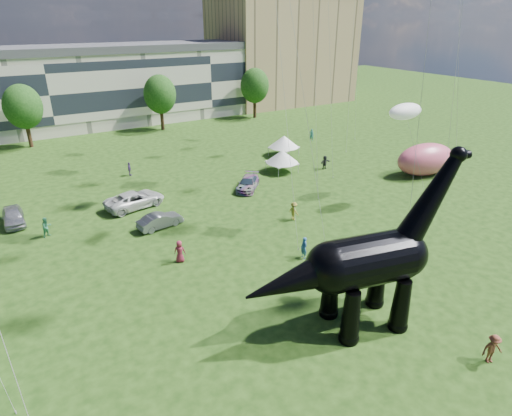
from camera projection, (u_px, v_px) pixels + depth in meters
ground at (337, 322)px, 26.64m from camera, size 220.00×220.00×0.00m
terrace_row at (45, 94)px, 68.70m from camera, size 78.00×11.00×12.00m
apartment_block at (282, 49)px, 91.68m from camera, size 28.00×18.00×22.00m
tree_mid_left at (22, 103)px, 59.68m from camera, size 5.20×5.20×9.44m
tree_mid_right at (160, 91)px, 69.13m from camera, size 5.20×5.20×9.44m
tree_far_right at (255, 83)px, 77.65m from camera, size 5.20×5.20×9.44m
dinosaur_sculpture at (360, 265)px, 24.87m from camera, size 13.77×5.10×11.23m
car_silver at (13, 216)px, 38.98m from camera, size 1.78×4.40×1.50m
car_grey at (160, 220)px, 38.35m from camera, size 4.29×2.08×1.35m
car_white at (135, 200)px, 42.34m from camera, size 6.28×3.79×1.63m
car_dark at (248, 183)px, 46.85m from camera, size 4.59×4.79×1.37m
gazebo_near at (282, 157)px, 51.65m from camera, size 3.96×3.96×2.71m
gazebo_far at (284, 142)px, 57.60m from camera, size 5.00×5.00×2.76m
inflatable_pink at (425, 159)px, 50.64m from camera, size 8.16×5.02×3.82m
visitors at (241, 218)px, 38.41m from camera, size 46.18×42.31×1.89m
kites at (347, 29)px, 32.03m from camera, size 63.62×45.97×29.92m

